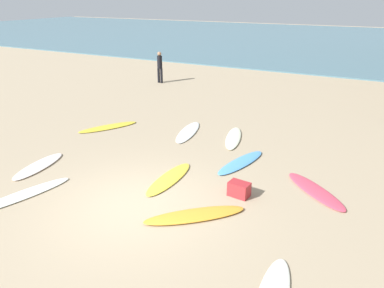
{
  "coord_description": "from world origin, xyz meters",
  "views": [
    {
      "loc": [
        4.75,
        -6.08,
        4.71
      ],
      "look_at": [
        -0.28,
        3.48,
        0.3
      ],
      "focal_mm": 34.37,
      "sensor_mm": 36.0,
      "label": 1
    }
  ],
  "objects_px": {
    "surfboard_1": "(108,127)",
    "surfboard_3": "(241,162)",
    "surfboard_6": "(188,132)",
    "surfboard_2": "(233,138)",
    "beachgoer_near": "(160,66)",
    "surfboard_9": "(169,179)",
    "surfboard_8": "(23,195)",
    "beach_cooler": "(239,189)",
    "surfboard_0": "(39,166)",
    "surfboard_5": "(315,191)",
    "surfboard_7": "(195,215)"
  },
  "relations": [
    {
      "from": "surfboard_0",
      "to": "surfboard_6",
      "type": "distance_m",
      "value": 5.23
    },
    {
      "from": "surfboard_3",
      "to": "surfboard_9",
      "type": "bearing_deg",
      "value": -112.79
    },
    {
      "from": "surfboard_1",
      "to": "beach_cooler",
      "type": "bearing_deg",
      "value": -171.95
    },
    {
      "from": "surfboard_8",
      "to": "surfboard_9",
      "type": "distance_m",
      "value": 3.75
    },
    {
      "from": "surfboard_1",
      "to": "surfboard_8",
      "type": "relative_size",
      "value": 0.91
    },
    {
      "from": "surfboard_1",
      "to": "surfboard_8",
      "type": "height_order",
      "value": "same"
    },
    {
      "from": "surfboard_8",
      "to": "beachgoer_near",
      "type": "height_order",
      "value": "beachgoer_near"
    },
    {
      "from": "surfboard_9",
      "to": "beachgoer_near",
      "type": "relative_size",
      "value": 1.24
    },
    {
      "from": "surfboard_0",
      "to": "beachgoer_near",
      "type": "distance_m",
      "value": 11.49
    },
    {
      "from": "surfboard_3",
      "to": "surfboard_8",
      "type": "relative_size",
      "value": 0.87
    },
    {
      "from": "surfboard_8",
      "to": "beach_cooler",
      "type": "height_order",
      "value": "beach_cooler"
    },
    {
      "from": "surfboard_7",
      "to": "beachgoer_near",
      "type": "height_order",
      "value": "beachgoer_near"
    },
    {
      "from": "surfboard_3",
      "to": "surfboard_6",
      "type": "xyz_separation_m",
      "value": [
        -2.66,
        1.59,
        -0.0
      ]
    },
    {
      "from": "surfboard_5",
      "to": "beach_cooler",
      "type": "xyz_separation_m",
      "value": [
        -1.67,
        -1.1,
        0.15
      ]
    },
    {
      "from": "surfboard_7",
      "to": "surfboard_1",
      "type": "bearing_deg",
      "value": -166.38
    },
    {
      "from": "surfboard_3",
      "to": "surfboard_0",
      "type": "bearing_deg",
      "value": -136.68
    },
    {
      "from": "surfboard_6",
      "to": "surfboard_7",
      "type": "xyz_separation_m",
      "value": [
        2.74,
        -4.76,
        0.01
      ]
    },
    {
      "from": "surfboard_8",
      "to": "surfboard_5",
      "type": "bearing_deg",
      "value": 44.48
    },
    {
      "from": "surfboard_5",
      "to": "beachgoer_near",
      "type": "xyz_separation_m",
      "value": [
        -10.29,
        8.82,
        0.94
      ]
    },
    {
      "from": "surfboard_2",
      "to": "surfboard_1",
      "type": "bearing_deg",
      "value": -2.02
    },
    {
      "from": "surfboard_3",
      "to": "beachgoer_near",
      "type": "bearing_deg",
      "value": 147.86
    },
    {
      "from": "surfboard_3",
      "to": "beachgoer_near",
      "type": "xyz_separation_m",
      "value": [
        -7.99,
        8.1,
        0.94
      ]
    },
    {
      "from": "surfboard_7",
      "to": "beach_cooler",
      "type": "xyz_separation_m",
      "value": [
        0.55,
        1.36,
        0.14
      ]
    },
    {
      "from": "surfboard_3",
      "to": "surfboard_1",
      "type": "bearing_deg",
      "value": -173.32
    },
    {
      "from": "surfboard_0",
      "to": "surfboard_8",
      "type": "height_order",
      "value": "surfboard_0"
    },
    {
      "from": "surfboard_0",
      "to": "beach_cooler",
      "type": "distance_m",
      "value": 5.94
    },
    {
      "from": "surfboard_0",
      "to": "surfboard_3",
      "type": "relative_size",
      "value": 0.89
    },
    {
      "from": "surfboard_1",
      "to": "surfboard_3",
      "type": "bearing_deg",
      "value": -156.99
    },
    {
      "from": "surfboard_1",
      "to": "surfboard_9",
      "type": "relative_size",
      "value": 1.06
    },
    {
      "from": "surfboard_0",
      "to": "surfboard_9",
      "type": "height_order",
      "value": "surfboard_0"
    },
    {
      "from": "surfboard_2",
      "to": "surfboard_7",
      "type": "xyz_separation_m",
      "value": [
        1.04,
        -4.97,
        0.01
      ]
    },
    {
      "from": "surfboard_2",
      "to": "beach_cooler",
      "type": "bearing_deg",
      "value": 98.01
    },
    {
      "from": "beachgoer_near",
      "to": "surfboard_9",
      "type": "bearing_deg",
      "value": 127.85
    },
    {
      "from": "surfboard_2",
      "to": "surfboard_5",
      "type": "xyz_separation_m",
      "value": [
        3.26,
        -2.51,
        -0.0
      ]
    },
    {
      "from": "surfboard_6",
      "to": "surfboard_1",
      "type": "bearing_deg",
      "value": 5.7
    },
    {
      "from": "surfboard_5",
      "to": "surfboard_0",
      "type": "bearing_deg",
      "value": 148.45
    },
    {
      "from": "surfboard_7",
      "to": "beachgoer_near",
      "type": "distance_m",
      "value": 13.9
    },
    {
      "from": "surfboard_0",
      "to": "surfboard_8",
      "type": "distance_m",
      "value": 1.7
    },
    {
      "from": "surfboard_8",
      "to": "surfboard_7",
      "type": "bearing_deg",
      "value": 30.73
    },
    {
      "from": "beach_cooler",
      "to": "surfboard_5",
      "type": "bearing_deg",
      "value": 33.28
    },
    {
      "from": "beachgoer_near",
      "to": "beach_cooler",
      "type": "bearing_deg",
      "value": 135.33
    },
    {
      "from": "surfboard_0",
      "to": "surfboard_9",
      "type": "relative_size",
      "value": 0.91
    },
    {
      "from": "surfboard_1",
      "to": "surfboard_5",
      "type": "height_order",
      "value": "surfboard_5"
    },
    {
      "from": "surfboard_9",
      "to": "beachgoer_near",
      "type": "height_order",
      "value": "beachgoer_near"
    },
    {
      "from": "surfboard_5",
      "to": "surfboard_1",
      "type": "bearing_deg",
      "value": 121.7
    },
    {
      "from": "surfboard_1",
      "to": "beachgoer_near",
      "type": "height_order",
      "value": "beachgoer_near"
    },
    {
      "from": "surfboard_0",
      "to": "surfboard_5",
      "type": "height_order",
      "value": "surfboard_5"
    },
    {
      "from": "surfboard_5",
      "to": "surfboard_7",
      "type": "height_order",
      "value": "surfboard_7"
    },
    {
      "from": "surfboard_3",
      "to": "beach_cooler",
      "type": "bearing_deg",
      "value": -57.59
    },
    {
      "from": "surfboard_0",
      "to": "beach_cooler",
      "type": "height_order",
      "value": "beach_cooler"
    }
  ]
}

